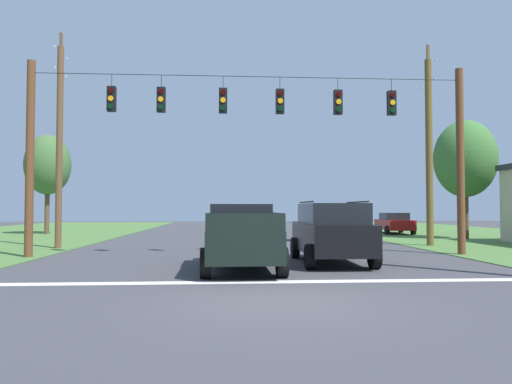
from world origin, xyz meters
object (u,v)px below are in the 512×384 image
Objects in this scene: pickup_truck at (241,237)px; distant_car_oncoming at (394,223)px; distant_car_crossing_white at (330,227)px; tree_roadside_right at (465,159)px; overhead_signal_span at (252,144)px; suv_black at (331,231)px; utility_pole_mid_right at (429,148)px; utility_pole_near_left at (59,141)px; tree_roadside_far_right at (48,165)px.

distant_car_oncoming is (11.61, 19.16, -0.18)m from pickup_truck.
distant_car_crossing_white is (5.48, 12.40, -0.18)m from pickup_truck.
tree_roadside_right is (2.17, -6.10, 3.99)m from distant_car_oncoming.
overhead_signal_span is 3.49× the size of suv_black.
distant_car_crossing_white is 9.22m from tree_roadside_right.
utility_pole_mid_right is at bearing 40.91° from pickup_truck.
overhead_signal_span is at bearing -24.99° from utility_pole_near_left.
utility_pole_near_left is at bearing -166.27° from tree_roadside_right.
distant_car_crossing_white is 0.62× the size of tree_roadside_right.
suv_black is 0.49× the size of utility_pole_near_left.
overhead_signal_span is at bearing 82.11° from pickup_truck.
tree_roadside_right is (21.80, 5.33, -0.13)m from utility_pole_near_left.
utility_pole_near_left reaches higher than suv_black.
overhead_signal_span is 1.70× the size of utility_pole_near_left.
utility_pole_near_left is (-11.06, 6.45, 3.84)m from suv_black.
overhead_signal_span is 16.20m from tree_roadside_right.
distant_car_crossing_white is at bearing 60.15° from overhead_signal_span.
distant_car_crossing_white is 7.03m from utility_pole_mid_right.
utility_pole_mid_right is 1.00× the size of utility_pole_near_left.
utility_pole_mid_right is 1.40× the size of tree_roadside_far_right.
distant_car_crossing_white is 0.63× the size of tree_roadside_far_right.
overhead_signal_span is 2.39× the size of tree_roadside_far_right.
suv_black is at bearing -102.41° from distant_car_crossing_white.
utility_pole_mid_right is at bearing -131.58° from tree_roadside_right.
tree_roadside_far_right is (-22.49, 11.96, 0.11)m from utility_pole_mid_right.
distant_car_oncoming is at bearing 78.87° from utility_pole_mid_right.
utility_pole_mid_right reaches higher than overhead_signal_span.
pickup_truck is 11.82m from utility_pole_near_left.
utility_pole_near_left reaches higher than distant_car_crossing_white.
utility_pole_mid_right is at bearing -28.01° from tree_roadside_far_right.
tree_roadside_far_right reaches higher than distant_car_oncoming.
pickup_truck is 13.56m from distant_car_crossing_white.
distant_car_oncoming is at bearing -2.30° from tree_roadside_far_right.
tree_roadside_far_right is at bearing 111.98° from utility_pole_near_left.
utility_pole_mid_right is 6.52m from tree_roadside_right.
distant_car_oncoming is (8.57, 17.88, -0.27)m from suv_black.
utility_pole_near_left is 13.39m from tree_roadside_far_right.
pickup_truck is at bearing -157.11° from suv_black.
utility_pole_mid_right is at bearing 1.48° from utility_pole_near_left.
pickup_truck is at bearing -97.89° from overhead_signal_span.
distant_car_oncoming is at bearing 64.38° from suv_black.
utility_pole_near_left is at bearing -160.96° from distant_car_crossing_white.
distant_car_oncoming is at bearing 54.26° from overhead_signal_span.
utility_pole_mid_right is (-2.16, -10.97, 3.99)m from distant_car_oncoming.
suv_black is at bearing -132.88° from utility_pole_mid_right.
utility_pole_near_left is at bearing -149.81° from distant_car_oncoming.
utility_pole_near_left is at bearing 136.05° from pickup_truck.
tree_roadside_far_right is at bearing 151.99° from utility_pole_mid_right.
distant_car_oncoming is at bearing 47.83° from distant_car_crossing_white.
utility_pole_near_left is (-8.03, 7.74, 3.93)m from pickup_truck.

